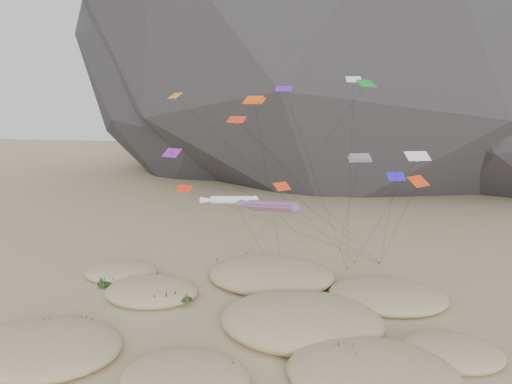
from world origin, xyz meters
TOP-DOWN VIEW (x-y plane):
  - ground at (0.00, 0.00)m, footprint 500.00×500.00m
  - dunes at (0.48, 4.01)m, footprint 48.42×36.70m
  - dune_grass at (-0.13, 2.24)m, footprint 41.74×27.58m
  - kite_stakes at (1.81, 24.05)m, footprint 22.95×5.38m
  - rainbow_tube_kite at (0.83, 6.74)m, footprint 8.15×20.09m
  - white_tube_kite at (-4.82, 11.14)m, footprint 7.44×12.88m
  - orange_parafoil at (-2.36, 12.92)m, footprint 2.79×14.82m
  - multi_parafoil at (9.73, 11.94)m, footprint 4.67×16.89m
  - delta_kites at (3.16, 11.19)m, footprint 30.73×21.67m

SIDE VIEW (x-z plane):
  - ground at x=0.00m, z-range 0.00..0.00m
  - kite_stakes at x=1.81m, z-range 0.00..0.30m
  - dunes at x=0.48m, z-range -1.19..2.55m
  - dune_grass at x=-0.13m, z-range 0.10..1.58m
  - white_tube_kite at x=-4.82m, z-range 5.20..17.08m
  - rainbow_tube_kite at x=0.83m, z-range 5.29..17.78m
  - multi_parafoil at x=9.73m, z-range 7.75..24.57m
  - delta_kites at x=3.16m, z-range 5.06..30.33m
  - orange_parafoil at x=-2.36m, z-range 10.79..33.87m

